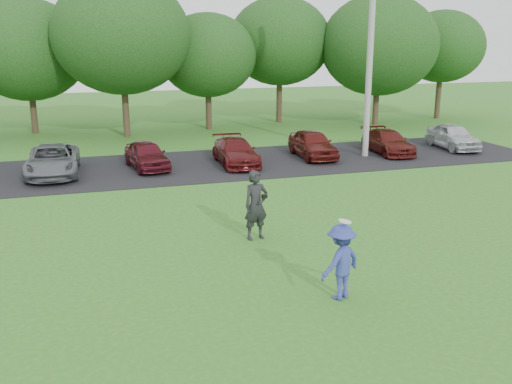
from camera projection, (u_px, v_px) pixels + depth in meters
ground at (302, 288)px, 12.61m from camera, size 100.00×100.00×0.00m
parking_lot at (191, 166)px, 24.60m from camera, size 32.00×6.50×0.03m
utility_pole at (371, 35)px, 25.17m from camera, size 0.28×0.28×10.95m
frisbee_player at (341, 262)px, 11.94m from camera, size 1.22×0.99×1.79m
camera_bystander at (256, 205)px, 15.48m from camera, size 0.77×0.58×1.92m
parked_cars at (192, 152)px, 24.42m from camera, size 28.17×4.34×1.25m
tree_row at (183, 46)px, 32.75m from camera, size 42.39×9.85×8.64m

